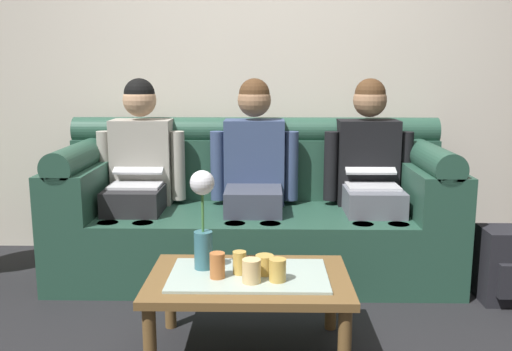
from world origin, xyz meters
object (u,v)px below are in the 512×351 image
object	(u,v)px
person_middle	(254,170)
person_right	(370,170)
cup_far_right	(265,265)
backpack_right	(509,266)
flower_vase	(203,215)
cup_far_left	(240,263)
person_left	(139,169)
cup_near_right	(251,271)
cup_near_left	(217,265)
coffee_table	(249,285)
couch	(254,215)
cup_far_center	(278,270)

from	to	relation	value
person_middle	person_right	bearing A→B (deg)	-0.05
person_middle	cup_far_right	bearing A→B (deg)	-86.18
person_right	backpack_right	size ratio (longest dim) A/B	2.95
flower_vase	cup_far_left	xyz separation A→B (m)	(0.17, -0.07, -0.20)
person_right	flower_vase	distance (m)	1.36
person_left	person_middle	bearing A→B (deg)	0.04
cup_far_left	cup_far_right	world-z (taller)	cup_far_left
person_right	cup_near_right	xyz separation A→B (m)	(-0.71, -1.16, -0.23)
cup_near_left	coffee_table	bearing A→B (deg)	19.71
coffee_table	flower_vase	world-z (taller)	flower_vase
cup_near_left	flower_vase	bearing A→B (deg)	122.15
person_right	cup_near_left	xyz separation A→B (m)	(-0.86, -1.11, -0.23)
couch	cup_near_right	size ratio (longest dim) A/B	23.47
coffee_table	cup_near_right	world-z (taller)	cup_near_right
person_middle	backpack_right	world-z (taller)	person_middle
cup_far_center	cup_far_right	xyz separation A→B (m)	(-0.06, 0.08, -0.01)
person_right	backpack_right	world-z (taller)	person_right
person_right	backpack_right	xyz separation A→B (m)	(0.70, -0.46, -0.45)
person_middle	flower_vase	distance (m)	1.02
couch	cup_near_right	world-z (taller)	couch
person_middle	cup_far_center	bearing A→B (deg)	-83.68
person_right	cup_far_center	xyz separation A→B (m)	(-0.60, -1.15, -0.23)
cup_near_left	cup_far_right	xyz separation A→B (m)	(0.21, 0.05, -0.01)
couch	cup_far_left	bearing A→B (deg)	-92.17
cup_near_left	cup_near_right	world-z (taller)	cup_near_left
flower_vase	cup_far_center	world-z (taller)	flower_vase
person_left	cup_far_center	distance (m)	1.45
couch	cup_far_left	xyz separation A→B (m)	(-0.04, -1.07, 0.06)
person_left	cup_near_right	xyz separation A→B (m)	(0.74, -1.16, -0.23)
person_right	cup_near_right	distance (m)	1.38
person_left	flower_vase	bearing A→B (deg)	-62.71
cup_near_right	cup_near_left	bearing A→B (deg)	162.05
cup_near_left	backpack_right	size ratio (longest dim) A/B	0.27
cup_near_right	cup_far_right	bearing A→B (deg)	60.32
coffee_table	couch	bearing A→B (deg)	90.00
cup_near_left	cup_near_right	xyz separation A→B (m)	(0.15, -0.05, -0.01)
coffee_table	flower_vase	bearing A→B (deg)	161.73
couch	coffee_table	distance (m)	1.07
couch	coffee_table	size ratio (longest dim) A/B	2.67
person_left	cup_far_center	xyz separation A→B (m)	(0.85, -1.15, -0.23)
person_right	couch	bearing A→B (deg)	179.66
flower_vase	backpack_right	size ratio (longest dim) A/B	1.10
cup_near_right	backpack_right	distance (m)	1.59
flower_vase	person_middle	bearing A→B (deg)	78.17
cup_near_left	cup_near_right	size ratio (longest dim) A/B	1.10
cup_far_right	cup_far_center	bearing A→B (deg)	-55.91
person_left	coffee_table	distance (m)	1.33
couch	person_middle	distance (m)	0.29
person_left	backpack_right	bearing A→B (deg)	-12.15
cup_near_right	backpack_right	size ratio (longest dim) A/B	0.25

